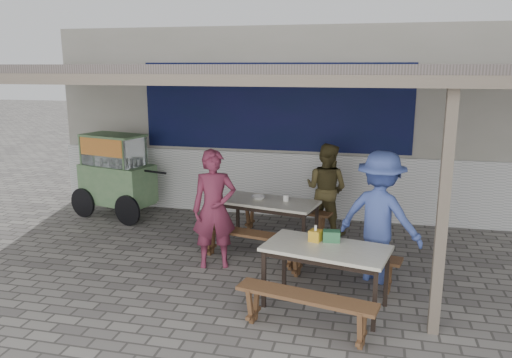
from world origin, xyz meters
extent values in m
plane|color=slate|center=(0.00, 0.00, 0.00)|extent=(60.00, 60.00, 0.00)
cube|color=#AFA99D|center=(0.00, 3.60, 1.75)|extent=(9.00, 1.20, 3.50)
cube|color=white|center=(0.00, 2.97, 0.60)|extent=(9.00, 0.10, 1.20)
cube|color=#0E0E42|center=(-0.20, 2.98, 2.05)|extent=(5.00, 0.03, 1.60)
cube|color=#5A504D|center=(0.00, 1.00, 2.75)|extent=(9.00, 4.20, 0.12)
cube|color=#685B4E|center=(0.00, -1.05, 2.65)|extent=(9.00, 0.12, 0.12)
cube|color=#685B4E|center=(2.35, -0.90, 1.35)|extent=(0.11, 0.11, 2.70)
cube|color=beige|center=(0.09, 1.24, 0.73)|extent=(1.62, 1.01, 0.04)
cube|color=black|center=(0.09, 1.24, 0.67)|extent=(1.50, 0.89, 0.06)
cube|color=black|center=(-0.65, 1.09, 0.35)|extent=(0.05, 0.05, 0.71)
cube|color=black|center=(0.71, 0.80, 0.35)|extent=(0.05, 0.05, 0.71)
cube|color=black|center=(-0.53, 1.67, 0.35)|extent=(0.05, 0.05, 0.71)
cube|color=black|center=(0.83, 1.39, 0.35)|extent=(0.05, 0.05, 0.71)
cube|color=brown|center=(-0.05, 0.57, 0.43)|extent=(1.63, 0.60, 0.04)
cube|color=brown|center=(-0.69, 0.70, 0.21)|extent=(0.11, 0.28, 0.41)
cube|color=brown|center=(0.59, 0.43, 0.21)|extent=(0.11, 0.28, 0.41)
cube|color=brown|center=(0.23, 1.91, 0.43)|extent=(1.63, 0.60, 0.04)
cube|color=brown|center=(-0.41, 2.04, 0.21)|extent=(0.11, 0.28, 0.41)
cube|color=brown|center=(0.87, 1.77, 0.21)|extent=(0.11, 0.28, 0.41)
cube|color=beige|center=(1.16, -0.58, 0.73)|extent=(1.54, 1.04, 0.04)
cube|color=black|center=(1.16, -0.58, 0.67)|extent=(1.42, 0.92, 0.06)
cube|color=black|center=(0.46, -0.75, 0.35)|extent=(0.05, 0.05, 0.71)
cube|color=black|center=(1.73, -1.02, 0.35)|extent=(0.05, 0.05, 0.71)
cube|color=black|center=(0.59, -0.13, 0.35)|extent=(0.05, 0.05, 0.71)
cube|color=black|center=(1.86, -0.40, 0.35)|extent=(0.05, 0.05, 0.71)
cube|color=brown|center=(1.01, -1.25, 0.43)|extent=(1.54, 0.59, 0.04)
cube|color=brown|center=(0.42, -1.13, 0.21)|extent=(0.11, 0.28, 0.41)
cube|color=brown|center=(1.61, -1.38, 0.21)|extent=(0.11, 0.28, 0.41)
cube|color=brown|center=(1.30, 0.10, 0.43)|extent=(1.54, 0.59, 0.04)
cube|color=brown|center=(0.71, 0.22, 0.21)|extent=(0.11, 0.28, 0.41)
cube|color=brown|center=(1.90, -0.03, 0.21)|extent=(0.11, 0.28, 0.41)
cube|color=#6D8F5F|center=(-3.01, 2.19, 0.65)|extent=(1.47, 1.01, 0.69)
cube|color=#6D8F5F|center=(-3.01, 2.19, 0.28)|extent=(1.41, 0.96, 0.05)
cylinder|color=black|center=(-3.63, 1.97, 0.28)|extent=(0.55, 0.19, 0.56)
cylinder|color=black|center=(-2.57, 1.69, 0.28)|extent=(0.55, 0.19, 0.56)
cube|color=silver|center=(-3.06, 2.21, 1.27)|extent=(1.21, 0.85, 0.55)
cube|color=#6D8F5F|center=(-3.06, 2.21, 1.54)|extent=(1.25, 0.90, 0.04)
cube|color=#E65136|center=(-3.14, 1.90, 1.36)|extent=(0.97, 0.27, 0.32)
cylinder|color=black|center=(-2.24, 2.00, 0.94)|extent=(0.68, 0.21, 0.04)
imported|color=maroon|center=(-0.49, 0.30, 0.84)|extent=(0.71, 0.58, 1.68)
imported|color=brown|center=(0.90, 2.10, 0.77)|extent=(0.91, 0.82, 1.55)
imported|color=#465CB0|center=(1.76, 0.35, 0.87)|extent=(1.29, 1.04, 1.74)
cube|color=gold|center=(1.01, -0.42, 0.82)|extent=(0.17, 0.17, 0.13)
cube|color=#316E44|center=(1.20, -0.38, 0.82)|extent=(0.21, 0.15, 0.13)
cylinder|color=white|center=(0.35, 1.28, 0.80)|extent=(0.09, 0.09, 0.10)
imported|color=silver|center=(-0.09, 1.30, 0.78)|extent=(0.27, 0.27, 0.05)
camera|label=1|loc=(1.62, -6.07, 2.80)|focal=35.00mm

